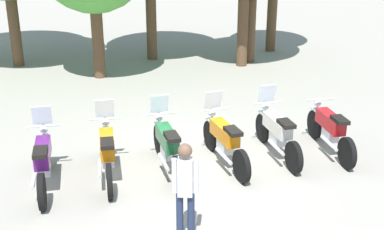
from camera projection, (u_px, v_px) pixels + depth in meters
ground_plane at (196, 166)px, 10.26m from camera, size 80.00×80.00×0.00m
motorcycle_0 at (43, 160)px, 9.31m from camera, size 0.62×2.19×1.37m
motorcycle_1 at (107, 152)px, 9.66m from camera, size 0.62×2.19×1.37m
motorcycle_2 at (167, 145)px, 9.94m from camera, size 0.62×2.19×1.37m
motorcycle_3 at (224, 140)px, 10.18m from camera, size 0.65×2.17×1.37m
motorcycle_4 at (277, 132)px, 10.55m from camera, size 0.62×2.19×1.37m
motorcycle_5 at (330, 129)px, 10.73m from camera, size 0.62×2.19×0.99m
person_0 at (185, 185)px, 7.58m from camera, size 0.41×0.25×1.60m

